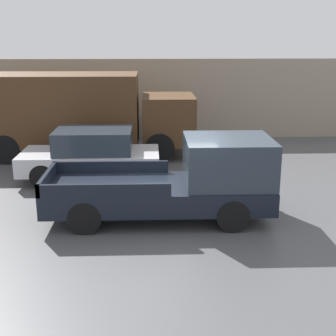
{
  "coord_description": "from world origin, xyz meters",
  "views": [
    {
      "loc": [
        -0.53,
        -11.23,
        4.56
      ],
      "look_at": [
        -0.07,
        1.02,
        1.04
      ],
      "focal_mm": 50.0,
      "sensor_mm": 36.0,
      "label": 1
    }
  ],
  "objects_px": {
    "pickup_truck": "(184,181)",
    "car": "(92,154)",
    "delivery_truck": "(68,111)",
    "newspaper_box": "(130,127)"
  },
  "relations": [
    {
      "from": "pickup_truck",
      "to": "newspaper_box",
      "type": "bearing_deg",
      "value": 100.56
    },
    {
      "from": "pickup_truck",
      "to": "delivery_truck",
      "type": "bearing_deg",
      "value": 121.25
    },
    {
      "from": "car",
      "to": "newspaper_box",
      "type": "height_order",
      "value": "car"
    },
    {
      "from": "car",
      "to": "delivery_truck",
      "type": "distance_m",
      "value": 3.49
    },
    {
      "from": "car",
      "to": "pickup_truck",
      "type": "bearing_deg",
      "value": -51.11
    },
    {
      "from": "pickup_truck",
      "to": "car",
      "type": "height_order",
      "value": "pickup_truck"
    },
    {
      "from": "delivery_truck",
      "to": "newspaper_box",
      "type": "xyz_separation_m",
      "value": [
        2.23,
        2.79,
        -1.17
      ]
    },
    {
      "from": "newspaper_box",
      "to": "car",
      "type": "bearing_deg",
      "value": -99.57
    },
    {
      "from": "pickup_truck",
      "to": "car",
      "type": "bearing_deg",
      "value": 128.89
    },
    {
      "from": "delivery_truck",
      "to": "newspaper_box",
      "type": "height_order",
      "value": "delivery_truck"
    }
  ]
}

